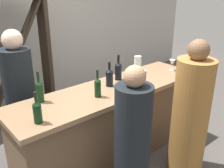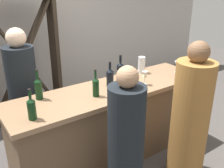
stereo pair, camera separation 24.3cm
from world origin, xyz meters
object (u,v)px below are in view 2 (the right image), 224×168
object	(u,v)px
wine_bottle_second_right_near_black	(110,77)
person_right_guest	(24,99)
person_left_guest	(126,145)
wine_bottle_center_dark_green	(96,86)
person_center_guest	(190,119)
water_pitcher	(142,65)
wine_bottle_rightmost_near_black	(120,71)
wine_glass_near_center	(145,76)
wine_rack	(22,59)
wine_glass_near_right	(177,64)
wine_bottle_leftmost_dark_green	(32,108)
wine_bottle_second_left_dark_green	(38,88)
wine_glass_near_left	(127,86)

from	to	relation	value
wine_bottle_second_right_near_black	person_right_guest	distance (m)	1.08
person_left_guest	person_right_guest	distance (m)	1.44
wine_bottle_center_dark_green	person_center_guest	world-z (taller)	person_center_guest
water_pitcher	wine_bottle_second_right_near_black	bearing A→B (deg)	-166.74
wine_bottle_second_right_near_black	water_pitcher	bearing A→B (deg)	13.26
wine_bottle_second_right_near_black	person_left_guest	world-z (taller)	person_left_guest
wine_bottle_rightmost_near_black	wine_glass_near_center	size ratio (longest dim) A/B	1.91
person_left_guest	person_center_guest	bearing A→B (deg)	-97.65
wine_rack	person_center_guest	xyz separation A→B (m)	(1.00, -2.37, -0.25)
wine_glass_near_right	person_center_guest	size ratio (longest dim) A/B	0.10
person_right_guest	water_pitcher	bearing A→B (deg)	64.33
wine_bottle_leftmost_dark_green	wine_bottle_rightmost_near_black	xyz separation A→B (m)	(1.21, 0.33, 0.01)
wine_bottle_leftmost_dark_green	person_center_guest	world-z (taller)	person_center_guest
wine_rack	person_right_guest	distance (m)	1.01
wine_bottle_leftmost_dark_green	person_center_guest	distance (m)	1.61
wine_bottle_second_right_near_black	person_center_guest	distance (m)	0.99
wine_bottle_second_right_near_black	wine_glass_near_right	xyz separation A→B (m)	(1.00, -0.12, -0.00)
person_center_guest	wine_bottle_second_right_near_black	bearing A→B (deg)	34.54
wine_bottle_second_right_near_black	person_center_guest	world-z (taller)	person_center_guest
person_left_guest	wine_bottle_second_left_dark_green	bearing A→B (deg)	28.38
wine_glass_near_right	wine_bottle_center_dark_green	bearing A→B (deg)	-178.63
wine_rack	wine_bottle_second_left_dark_green	size ratio (longest dim) A/B	5.99
wine_bottle_center_dark_green	person_right_guest	world-z (taller)	person_right_guest
wine_rack	wine_bottle_second_left_dark_green	distance (m)	1.48
wine_bottle_leftmost_dark_green	wine_bottle_rightmost_near_black	world-z (taller)	wine_bottle_rightmost_near_black
wine_bottle_second_left_dark_green	person_left_guest	xyz separation A→B (m)	(0.48, -0.84, -0.40)
person_center_guest	wine_glass_near_right	bearing A→B (deg)	-34.27
wine_glass_near_right	person_right_guest	size ratio (longest dim) A/B	0.09
wine_bottle_leftmost_dark_green	wine_bottle_second_left_dark_green	distance (m)	0.42
wine_bottle_rightmost_near_black	person_right_guest	size ratio (longest dim) A/B	0.20
wine_bottle_rightmost_near_black	water_pitcher	xyz separation A→B (m)	(0.39, 0.05, -0.01)
wine_glass_near_center	person_left_guest	xyz separation A→B (m)	(-0.67, -0.51, -0.39)
wine_glass_near_center	wine_glass_near_right	distance (m)	0.65
wine_rack	water_pitcher	distance (m)	1.83
wine_bottle_leftmost_dark_green	wine_glass_near_left	distance (m)	1.00
wine_rack	person_center_guest	distance (m)	2.59
wine_glass_near_right	wine_bottle_rightmost_near_black	bearing A→B (deg)	165.12
wine_rack	water_pitcher	xyz separation A→B (m)	(1.12, -1.44, 0.08)
wine_bottle_center_dark_green	person_center_guest	bearing A→B (deg)	-40.08
wine_bottle_rightmost_near_black	wine_glass_near_right	bearing A→B (deg)	-14.88
wine_bottle_rightmost_near_black	person_left_guest	size ratio (longest dim) A/B	0.22
wine_bottle_leftmost_dark_green	wine_bottle_center_dark_green	xyz separation A→B (m)	(0.71, 0.09, 0.00)
wine_bottle_leftmost_dark_green	wine_glass_near_right	bearing A→B (deg)	3.53
wine_rack	wine_bottle_center_dark_green	world-z (taller)	wine_rack
wine_glass_near_left	wine_glass_near_right	distance (m)	1.02
wine_glass_near_right	person_center_guest	bearing A→B (deg)	-127.52
wine_bottle_leftmost_dark_green	person_left_guest	size ratio (longest dim) A/B	0.20
wine_bottle_leftmost_dark_green	person_left_guest	xyz separation A→B (m)	(0.68, -0.47, -0.39)
wine_rack	wine_bottle_rightmost_near_black	size ratio (longest dim) A/B	6.10
wine_bottle_center_dark_green	wine_glass_near_left	world-z (taller)	wine_bottle_center_dark_green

